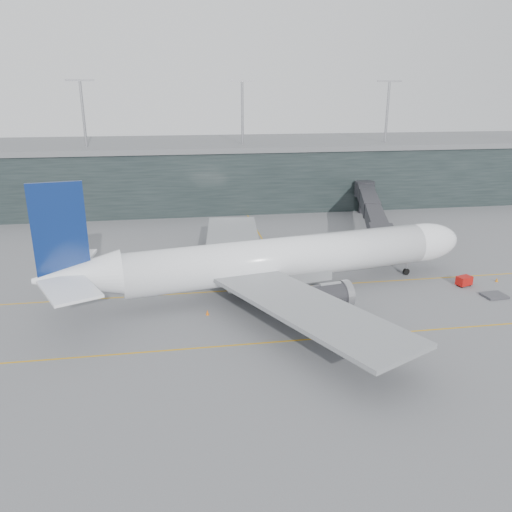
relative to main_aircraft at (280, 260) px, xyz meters
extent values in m
plane|color=slate|center=(-2.79, 5.57, -4.82)|extent=(320.00, 320.00, 0.00)
cube|color=#C68F12|center=(-2.79, 1.57, -4.81)|extent=(160.00, 0.25, 0.02)
cube|color=#C68F12|center=(-2.79, -14.43, -4.81)|extent=(160.00, 0.25, 0.02)
cube|color=#C68F12|center=(2.21, 25.57, -4.81)|extent=(0.25, 60.00, 0.02)
cube|color=black|center=(-2.79, 63.57, 2.18)|extent=(240.00, 35.00, 14.00)
cube|color=slate|center=(-2.79, 63.57, 9.78)|extent=(240.00, 36.00, 1.20)
cylinder|color=#9E9EA3|center=(-32.79, 53.57, 17.18)|extent=(0.60, 0.60, 14.00)
cylinder|color=#9E9EA3|center=(2.21, 53.57, 17.18)|extent=(0.60, 0.60, 14.00)
cylinder|color=#9E9EA3|center=(37.21, 53.57, 17.18)|extent=(0.60, 0.60, 14.00)
cylinder|color=white|center=(0.43, 0.08, 0.15)|extent=(43.51, 13.31, 5.82)
ellipsoid|color=white|center=(23.06, 4.11, 0.15)|extent=(13.05, 7.87, 5.82)
cone|color=white|center=(-25.90, -4.62, 0.81)|extent=(11.14, 7.31, 5.58)
cube|color=gray|center=(-0.50, -0.09, -2.10)|extent=(15.60, 7.26, 1.88)
cube|color=black|center=(26.57, 4.74, 1.09)|extent=(2.53, 3.13, 0.75)
cube|color=gray|center=(0.21, -14.73, -0.78)|extent=(19.56, 28.15, 0.52)
cylinder|color=#313136|center=(3.84, -8.37, -2.38)|extent=(7.04, 4.39, 3.28)
cube|color=gray|center=(-4.90, 13.90, -0.78)|extent=(11.19, 27.93, 0.52)
cylinder|color=#313136|center=(0.71, 9.18, -2.38)|extent=(7.04, 4.39, 3.28)
cube|color=navy|center=(-27.28, -4.87, 6.72)|extent=(6.09, 1.53, 11.26)
cube|color=white|center=(-25.91, -9.87, 1.28)|extent=(8.26, 9.84, 0.33)
cube|color=white|center=(-27.73, 0.29, 1.28)|extent=(5.86, 8.85, 0.33)
cylinder|color=black|center=(20.75, 3.70, -4.30)|extent=(1.08, 0.55, 1.03)
cylinder|color=#9E9EA3|center=(20.75, 3.70, -3.60)|extent=(0.28, 0.28, 2.44)
cylinder|color=black|center=(-2.48, -5.02, -4.21)|extent=(1.28, 0.68, 1.22)
cylinder|color=black|center=(-4.06, 3.85, -4.21)|extent=(1.28, 0.68, 1.22)
cube|color=#27262B|center=(17.37, 6.41, 0.84)|extent=(4.67, 4.97, 3.17)
cube|color=#27262B|center=(20.15, 15.38, 0.84)|extent=(7.07, 14.89, 2.83)
cube|color=#27262B|center=(24.52, 29.43, 0.84)|extent=(7.34, 14.97, 2.94)
cube|color=#27262B|center=(28.89, 43.48, 0.84)|extent=(7.61, 15.06, 3.06)
cylinder|color=#9E9EA3|center=(20.39, 16.14, -2.67)|extent=(0.57, 0.57, 4.30)
cube|color=#313136|center=(20.39, 16.14, -4.42)|extent=(2.67, 2.29, 0.79)
cylinder|color=#27262B|center=(17.37, 46.07, 0.84)|extent=(4.53, 4.53, 3.40)
cylinder|color=#27262B|center=(17.37, 46.07, -2.78)|extent=(2.04, 2.04, 4.07)
cube|color=#AA0F0C|center=(26.99, -2.00, -3.99)|extent=(2.44, 1.92, 1.26)
cylinder|color=black|center=(26.39, -2.69, -4.62)|extent=(0.41, 0.25, 0.39)
cylinder|color=black|center=(27.87, -2.24, -4.62)|extent=(0.41, 0.25, 0.39)
cylinder|color=black|center=(26.10, -1.76, -4.62)|extent=(0.41, 0.25, 0.39)
cylinder|color=black|center=(27.59, -1.31, -4.62)|extent=(0.41, 0.25, 0.39)
cube|color=#3E3E43|center=(28.93, -6.41, -4.63)|extent=(3.25, 2.68, 0.31)
cube|color=#313136|center=(-7.15, 14.98, -4.67)|extent=(2.12, 1.78, 0.19)
cube|color=#A3A6AF|center=(-7.15, 14.98, -3.80)|extent=(1.72, 1.64, 1.45)
cube|color=navy|center=(-7.15, 14.98, -3.05)|extent=(1.78, 1.69, 0.08)
cube|color=#313136|center=(-5.21, 17.66, -4.67)|extent=(2.28, 1.98, 0.20)
cube|color=silver|center=(-5.21, 17.66, -3.78)|extent=(1.87, 1.80, 1.49)
cube|color=navy|center=(-5.21, 17.66, -3.00)|extent=(1.93, 1.86, 0.08)
cube|color=#313136|center=(-3.88, 16.70, -4.65)|extent=(2.71, 2.45, 0.22)
cube|color=#A5A8B1|center=(-3.88, 16.70, -3.65)|extent=(2.25, 2.19, 1.67)
cube|color=navy|center=(-3.88, 16.70, -2.78)|extent=(2.33, 2.26, 0.09)
cone|color=orange|center=(32.75, -1.28, -4.49)|extent=(0.42, 0.42, 0.66)
cone|color=#CD6A0B|center=(8.18, -14.39, -4.50)|extent=(0.40, 0.40, 0.63)
cone|color=orange|center=(6.26, 17.70, -4.48)|extent=(0.43, 0.43, 0.68)
cone|color=orange|center=(-10.50, -5.99, -4.47)|extent=(0.43, 0.43, 0.69)
camera|label=1|loc=(-13.66, -63.79, 22.06)|focal=35.00mm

